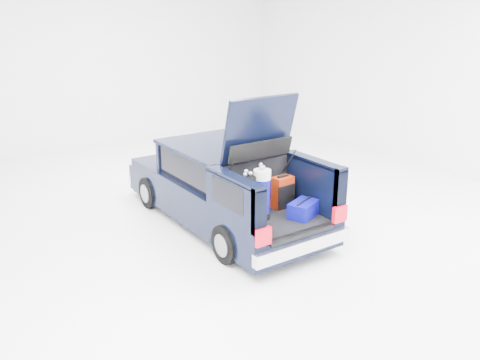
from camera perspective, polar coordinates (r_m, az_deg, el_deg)
ground at (r=9.39m, az=-1.72°, el=-4.73°), size 14.00×14.00×0.00m
car at (r=9.23m, az=-2.12°, el=-0.67°), size 1.87×4.65×2.47m
red_suitcase at (r=8.37m, az=4.82°, el=-1.39°), size 0.35×0.23×0.56m
black_golf_bag at (r=7.65m, az=0.87°, el=-2.30°), size 0.33×0.36×0.86m
blue_golf_bag at (r=7.86m, az=2.49°, el=-1.56°), size 0.33×0.33×0.90m
blue_duffel at (r=8.10m, az=7.14°, el=-3.24°), size 0.60×0.51×0.27m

